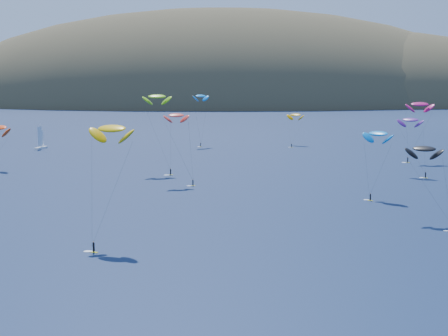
% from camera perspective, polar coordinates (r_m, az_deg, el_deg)
% --- Properties ---
extents(ground, '(2800.00, 2800.00, 0.00)m').
position_cam_1_polar(ground, '(84.99, -6.64, -14.83)').
color(ground, black).
rests_on(ground, ground).
extents(island, '(730.00, 300.00, 210.00)m').
position_cam_1_polar(island, '(641.97, 1.66, 5.18)').
color(island, '#3D3526').
rests_on(island, ground).
extents(sailboat, '(9.09, 8.01, 10.86)m').
position_cam_1_polar(sailboat, '(277.21, -16.39, 1.88)').
color(sailboat, white).
rests_on(sailboat, ground).
extents(kitesurfer_2, '(10.53, 14.10, 25.17)m').
position_cam_1_polar(kitesurfer_2, '(125.53, -10.24, 3.55)').
color(kitesurfer_2, yellow).
rests_on(kitesurfer_2, ground).
extents(kitesurfer_3, '(10.43, 11.76, 27.46)m').
position_cam_1_polar(kitesurfer_3, '(208.05, -6.15, 6.50)').
color(kitesurfer_3, yellow).
rests_on(kitesurfer_3, ground).
extents(kitesurfer_4, '(8.45, 9.81, 24.10)m').
position_cam_1_polar(kitesurfer_4, '(277.03, -2.15, 6.59)').
color(kitesurfer_4, yellow).
rests_on(kitesurfer_4, ground).
extents(kitesurfer_5, '(8.85, 10.99, 19.41)m').
position_cam_1_polar(kitesurfer_5, '(171.18, 13.91, 3.06)').
color(kitesurfer_5, yellow).
rests_on(kitesurfer_5, ground).
extents(kitesurfer_6, '(8.74, 12.05, 19.90)m').
position_cam_1_polar(kitesurfer_6, '(210.47, 16.68, 4.23)').
color(kitesurfer_6, yellow).
rests_on(kitesurfer_6, ground).
extents(kitesurfer_7, '(8.69, 15.06, 18.45)m').
position_cam_1_polar(kitesurfer_7, '(148.37, 17.85, 1.68)').
color(kitesurfer_7, yellow).
rests_on(kitesurfer_7, ground).
extents(kitesurfer_8, '(10.78, 7.12, 23.81)m').
position_cam_1_polar(kitesurfer_8, '(240.80, 17.47, 5.58)').
color(kitesurfer_8, yellow).
rests_on(kitesurfer_8, ground).
extents(kitesurfer_9, '(9.74, 8.93, 22.37)m').
position_cam_1_polar(kitesurfer_9, '(186.76, -4.38, 4.81)').
color(kitesurfer_9, yellow).
rests_on(kitesurfer_9, ground).
extents(kitesurfer_11, '(8.69, 15.93, 15.50)m').
position_cam_1_polar(kitesurfer_11, '(282.62, 6.56, 4.85)').
color(kitesurfer_11, yellow).
rests_on(kitesurfer_11, ground).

